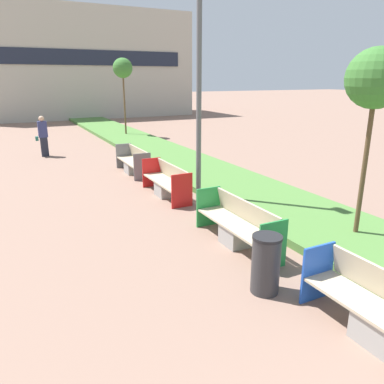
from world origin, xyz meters
TOP-DOWN VIEW (x-y plane):
  - planter_grass_strip at (3.20, 12.00)m, footprint 2.80×120.00m
  - building_backdrop at (4.00, 37.25)m, footprint 18.52×7.77m
  - bench_blue_frame at (0.94, 3.33)m, footprint 0.65×2.37m
  - bench_green_frame at (0.94, 6.80)m, footprint 0.65×2.45m
  - bench_red_frame at (0.94, 10.63)m, footprint 0.65×2.34m
  - bench_grey_frame at (0.94, 13.76)m, footprint 0.65×2.21m
  - litter_bin at (0.32, 5.04)m, footprint 0.49×0.49m
  - street_lamp_post at (1.55, 9.76)m, footprint 0.24×0.44m
  - sapling_tree_near at (3.38, 5.85)m, footprint 1.18×1.18m
  - sapling_tree_far at (3.38, 22.67)m, footprint 1.13×1.13m
  - pedestrian_walking at (-1.66, 18.56)m, footprint 0.53×0.24m

SIDE VIEW (x-z plane):
  - planter_grass_strip at x=3.20m, z-range 0.00..0.18m
  - bench_grey_frame at x=0.94m, z-range -0.10..0.84m
  - bench_red_frame at x=0.94m, z-range -0.10..0.84m
  - bench_blue_frame at x=0.94m, z-range -0.09..0.85m
  - bench_green_frame at x=0.94m, z-range -0.09..0.85m
  - litter_bin at x=0.32m, z-range 0.00..1.00m
  - pedestrian_walking at x=-1.66m, z-range 0.02..1.83m
  - sapling_tree_near at x=3.38m, z-range 1.37..5.35m
  - sapling_tree_far at x=3.38m, z-range 1.64..6.15m
  - street_lamp_post at x=1.55m, z-range 0.38..7.54m
  - building_backdrop at x=4.00m, z-range 0.00..9.08m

